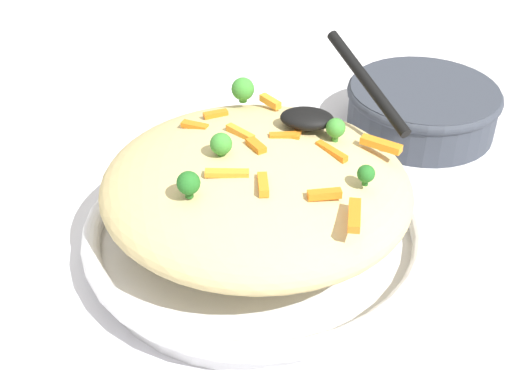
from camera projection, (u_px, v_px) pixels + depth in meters
The scene contains 23 objects.
ground_plane at pixel (256, 251), 0.76m from camera, with size 2.40×2.40×0.00m, color silver.
serving_bowl at pixel (256, 234), 0.75m from camera, with size 0.37×0.37×0.04m.
pasta_mound at pixel (256, 187), 0.71m from camera, with size 0.32×0.31×0.09m, color #D1BA7A.
carrot_piece_0 at pixel (255, 146), 0.68m from camera, with size 0.02×0.01×0.01m, color orange.
carrot_piece_1 at pixel (332, 151), 0.68m from camera, with size 0.04×0.01×0.01m, color orange.
carrot_piece_2 at pixel (263, 185), 0.63m from camera, with size 0.03×0.01×0.01m, color orange.
carrot_piece_3 at pixel (227, 173), 0.65m from camera, with size 0.04×0.01×0.01m, color orange.
carrot_piece_4 at pixel (324, 194), 0.63m from camera, with size 0.03×0.01×0.01m, color orange.
carrot_piece_5 at pixel (195, 126), 0.73m from camera, with size 0.03×0.01×0.01m, color orange.
carrot_piece_6 at pixel (283, 136), 0.70m from camera, with size 0.03×0.01×0.01m, color orange.
carrot_piece_7 at pixel (381, 144), 0.70m from camera, with size 0.04×0.01×0.01m, color orange.
carrot_piece_8 at pixel (240, 133), 0.70m from camera, with size 0.04×0.01×0.01m, color orange.
carrot_piece_9 at pixel (268, 101), 0.77m from camera, with size 0.03×0.01×0.01m, color orange.
carrot_piece_10 at pixel (354, 215), 0.60m from camera, with size 0.04×0.01×0.01m, color orange.
carrot_piece_11 at pixel (299, 128), 0.72m from camera, with size 0.04×0.01×0.01m, color orange.
carrot_piece_12 at pixel (216, 114), 0.75m from camera, with size 0.03×0.01×0.01m, color orange.
broccoli_floret_0 at pixel (221, 144), 0.67m from camera, with size 0.02×0.02×0.03m.
broccoli_floret_1 at pixel (336, 128), 0.70m from camera, with size 0.02×0.02×0.03m.
broccoli_floret_2 at pixel (189, 183), 0.62m from camera, with size 0.02×0.02×0.03m.
broccoli_floret_3 at pixel (366, 174), 0.64m from camera, with size 0.02×0.02×0.02m.
broccoli_floret_4 at pixel (243, 89), 0.77m from camera, with size 0.03×0.03×0.03m.
serving_spoon at pixel (328, 105), 0.72m from camera, with size 0.13×0.13×0.07m.
companion_bowl at pixel (422, 105), 0.95m from camera, with size 0.21×0.21×0.06m.
Camera 1 is at (0.09, -0.57, 0.50)m, focal length 48.60 mm.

